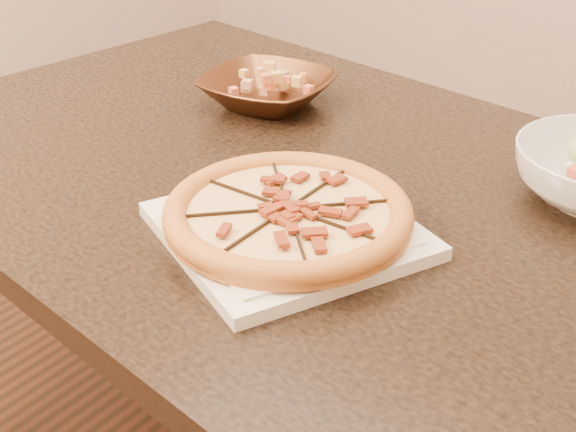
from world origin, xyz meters
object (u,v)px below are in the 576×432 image
(dining_table, at_px, (293,232))
(bronze_bowl, at_px, (268,90))
(pizza, at_px, (288,213))
(plate, at_px, (288,229))

(dining_table, distance_m, bronze_bowl, 0.29)
(pizza, xyz_separation_m, bronze_bowl, (-0.30, 0.33, -0.01))
(plate, xyz_separation_m, bronze_bowl, (-0.30, 0.33, 0.02))
(dining_table, xyz_separation_m, pizza, (0.11, -0.16, 0.14))
(plate, relative_size, pizza, 1.22)
(dining_table, bearing_deg, bronze_bowl, 137.02)
(dining_table, xyz_separation_m, bronze_bowl, (-0.19, 0.18, 0.13))
(dining_table, bearing_deg, pizza, -55.10)
(plate, bearing_deg, pizza, 85.00)
(pizza, height_order, bronze_bowl, bronze_bowl)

